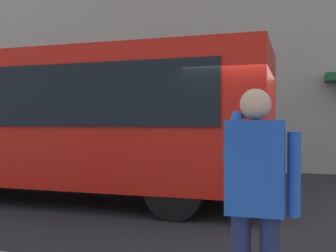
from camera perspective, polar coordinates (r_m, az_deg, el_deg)
ground_plane at (r=7.54m, az=13.61°, el=-11.92°), size 60.00×60.00×0.00m
red_bus at (r=9.05m, az=-15.66°, el=0.87°), size 9.05×2.54×3.08m
pedestrian_photographer at (r=2.97m, az=12.14°, el=-8.66°), size 0.53×0.52×1.70m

